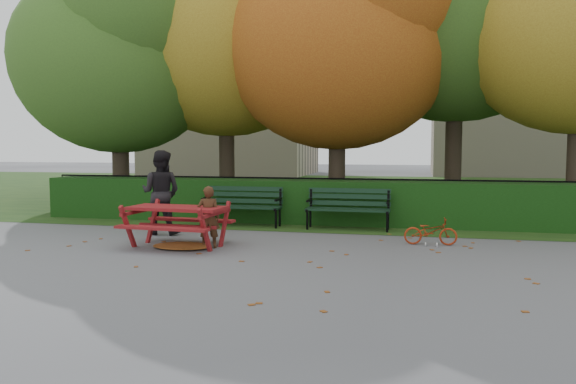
% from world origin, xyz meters
% --- Properties ---
extents(ground, '(90.00, 90.00, 0.00)m').
position_xyz_m(ground, '(0.00, 0.00, 0.00)').
color(ground, slate).
rests_on(ground, ground).
extents(grass_strip, '(90.00, 90.00, 0.00)m').
position_xyz_m(grass_strip, '(0.00, 14.00, 0.01)').
color(grass_strip, '#193913').
rests_on(grass_strip, ground).
extents(building_left, '(10.00, 7.00, 15.00)m').
position_xyz_m(building_left, '(-9.00, 26.00, 7.50)').
color(building_left, '#B9AB8F').
rests_on(building_left, ground).
extents(building_right, '(9.00, 6.00, 12.00)m').
position_xyz_m(building_right, '(8.00, 28.00, 6.00)').
color(building_right, '#B9AB8F').
rests_on(building_right, ground).
extents(hedge, '(13.00, 0.90, 1.00)m').
position_xyz_m(hedge, '(0.00, 4.50, 0.50)').
color(hedge, black).
rests_on(hedge, ground).
extents(iron_fence, '(14.00, 0.04, 1.02)m').
position_xyz_m(iron_fence, '(0.00, 5.30, 0.54)').
color(iron_fence, black).
rests_on(iron_fence, ground).
extents(tree_a, '(5.88, 5.60, 7.48)m').
position_xyz_m(tree_a, '(-5.19, 5.58, 4.52)').
color(tree_a, '#2F211B').
rests_on(tree_a, ground).
extents(tree_b, '(6.72, 6.40, 8.79)m').
position_xyz_m(tree_b, '(-2.44, 6.75, 5.40)').
color(tree_b, '#2F211B').
rests_on(tree_b, ground).
extents(tree_c, '(6.30, 6.00, 8.00)m').
position_xyz_m(tree_c, '(0.83, 5.96, 4.82)').
color(tree_c, '#2F211B').
rests_on(tree_c, ground).
extents(tree_f, '(6.93, 6.60, 9.19)m').
position_xyz_m(tree_f, '(-7.13, 9.24, 5.69)').
color(tree_f, '#2F211B').
rests_on(tree_f, ground).
extents(bench_left, '(1.80, 0.57, 0.88)m').
position_xyz_m(bench_left, '(-1.30, 3.70, 0.52)').
color(bench_left, black).
rests_on(bench_left, ground).
extents(bench_right, '(1.80, 0.57, 0.88)m').
position_xyz_m(bench_right, '(1.10, 3.70, 0.52)').
color(bench_right, black).
rests_on(bench_right, ground).
extents(picnic_table, '(1.79, 1.48, 0.83)m').
position_xyz_m(picnic_table, '(-1.64, 0.90, 0.57)').
color(picnic_table, maroon).
rests_on(picnic_table, ground).
extents(leaf_pile, '(1.27, 1.07, 0.07)m').
position_xyz_m(leaf_pile, '(-1.51, 0.82, 0.04)').
color(leaf_pile, brown).
rests_on(leaf_pile, ground).
extents(leaf_scatter, '(9.00, 5.70, 0.01)m').
position_xyz_m(leaf_scatter, '(0.00, 0.30, 0.01)').
color(leaf_scatter, brown).
rests_on(leaf_scatter, ground).
extents(child, '(0.46, 0.37, 1.10)m').
position_xyz_m(child, '(-1.05, 0.93, 0.55)').
color(child, '#422615').
rests_on(child, ground).
extents(adult, '(0.84, 0.66, 1.72)m').
position_xyz_m(adult, '(-2.55, 2.16, 0.86)').
color(adult, black).
rests_on(adult, ground).
extents(bicycle, '(0.97, 0.38, 0.50)m').
position_xyz_m(bicycle, '(2.80, 2.11, 0.25)').
color(bicycle, '#97280E').
rests_on(bicycle, ground).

